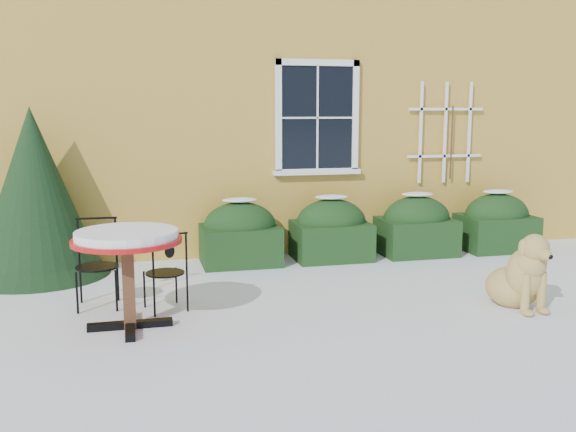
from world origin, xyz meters
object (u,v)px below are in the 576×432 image
object	(u,v)px
evergreen_shrub	(36,209)
dog	(521,277)
patio_chair_far	(97,263)
bistro_table	(127,247)
patio_chair_near	(166,271)

from	to	relation	value
evergreen_shrub	dog	world-z (taller)	evergreen_shrub
patio_chair_far	dog	bearing A→B (deg)	-13.61
patio_chair_far	dog	world-z (taller)	patio_chair_far
evergreen_shrub	patio_chair_far	world-z (taller)	evergreen_shrub
patio_chair_far	dog	xyz separation A→B (m)	(4.35, -1.14, -0.13)
dog	bistro_table	bearing A→B (deg)	170.05
bistro_table	dog	size ratio (longest dim) A/B	1.07
evergreen_shrub	patio_chair_far	bearing A→B (deg)	-62.21
evergreen_shrub	bistro_table	distance (m)	2.60
patio_chair_near	dog	xyz separation A→B (m)	(3.64, -0.80, -0.08)
bistro_table	patio_chair_near	world-z (taller)	bistro_table
bistro_table	patio_chair_far	xyz separation A→B (m)	(-0.33, 0.82, -0.33)
patio_chair_far	bistro_table	bearing A→B (deg)	-67.16
evergreen_shrub	dog	xyz separation A→B (m)	(5.15, -2.66, -0.51)
evergreen_shrub	patio_chair_near	world-z (taller)	evergreen_shrub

